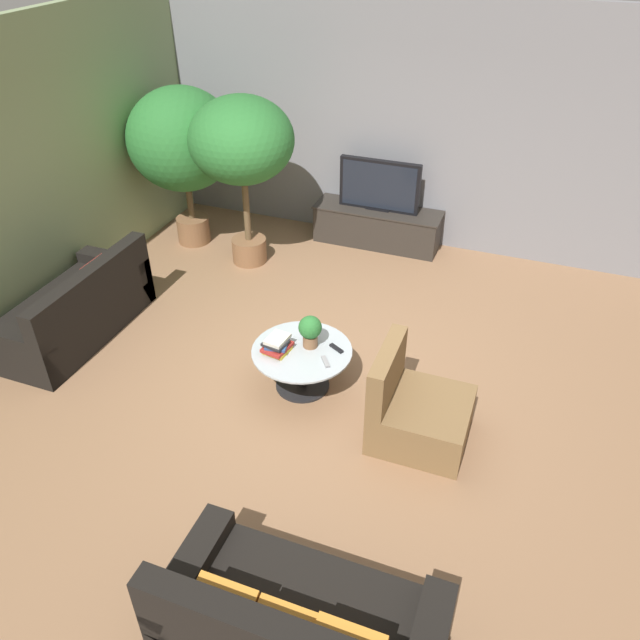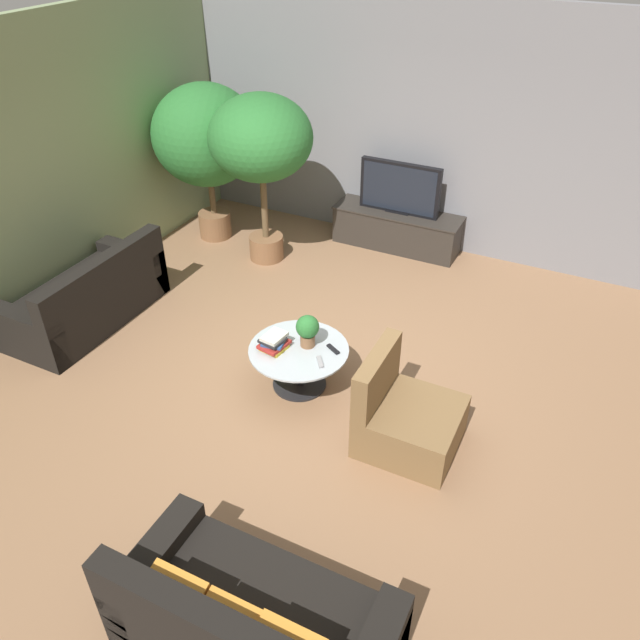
{
  "view_description": "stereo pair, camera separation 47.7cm",
  "coord_description": "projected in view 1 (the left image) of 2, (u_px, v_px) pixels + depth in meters",
  "views": [
    {
      "loc": [
        1.67,
        -4.31,
        3.96
      ],
      "look_at": [
        -0.05,
        0.25,
        0.55
      ],
      "focal_mm": 35.0,
      "sensor_mm": 36.0,
      "label": 1
    },
    {
      "loc": [
        2.11,
        -4.13,
        3.96
      ],
      "look_at": [
        -0.05,
        0.25,
        0.55
      ],
      "focal_mm": 35.0,
      "sensor_mm": 36.0,
      "label": 2
    }
  ],
  "objects": [
    {
      "name": "ground_plane",
      "position": [
        315.0,
        381.0,
        6.06
      ],
      "size": [
        24.0,
        24.0,
        0.0
      ],
      "primitive_type": "plane",
      "color": "#8C6647"
    },
    {
      "name": "back_wall_stone",
      "position": [
        409.0,
        127.0,
        7.7
      ],
      "size": [
        7.4,
        0.12,
        3.0
      ],
      "primitive_type": "cube",
      "color": "slate",
      "rests_on": "ground"
    },
    {
      "name": "side_wall_left",
      "position": [
        21.0,
        181.0,
        6.3
      ],
      "size": [
        0.12,
        7.4,
        3.0
      ],
      "primitive_type": "cube",
      "color": "gray",
      "rests_on": "ground"
    },
    {
      "name": "media_console",
      "position": [
        377.0,
        226.0,
        8.24
      ],
      "size": [
        1.67,
        0.5,
        0.5
      ],
      "color": "#2D2823",
      "rests_on": "ground"
    },
    {
      "name": "television",
      "position": [
        379.0,
        186.0,
        7.91
      ],
      "size": [
        1.04,
        0.13,
        0.66
      ],
      "color": "black",
      "rests_on": "media_console"
    },
    {
      "name": "coffee_table",
      "position": [
        302.0,
        361.0,
        5.83
      ],
      "size": [
        0.94,
        0.94,
        0.43
      ],
      "color": "black",
      "rests_on": "ground"
    },
    {
      "name": "couch_by_wall",
      "position": [
        75.0,
        311.0,
        6.54
      ],
      "size": [
        0.84,
        1.76,
        0.84
      ],
      "rotation": [
        0.0,
        0.0,
        -1.57
      ],
      "color": "black",
      "rests_on": "ground"
    },
    {
      "name": "couch_near_entry",
      "position": [
        299.0,
        630.0,
        3.73
      ],
      "size": [
        1.7,
        0.84,
        0.84
      ],
      "rotation": [
        0.0,
        0.0,
        3.14
      ],
      "color": "black",
      "rests_on": "ground"
    },
    {
      "name": "armchair_wicker",
      "position": [
        415.0,
        412.0,
        5.31
      ],
      "size": [
        0.8,
        0.76,
        0.86
      ],
      "rotation": [
        0.0,
        0.0,
        1.57
      ],
      "color": "brown",
      "rests_on": "ground"
    },
    {
      "name": "potted_palm_tall",
      "position": [
        182.0,
        142.0,
        7.67
      ],
      "size": [
        1.34,
        1.34,
        2.03
      ],
      "color": "brown",
      "rests_on": "ground"
    },
    {
      "name": "potted_palm_corner",
      "position": [
        242.0,
        145.0,
        7.14
      ],
      "size": [
        1.22,
        1.22,
        2.07
      ],
      "color": "brown",
      "rests_on": "ground"
    },
    {
      "name": "potted_plant_tabletop",
      "position": [
        310.0,
        330.0,
        5.7
      ],
      "size": [
        0.22,
        0.22,
        0.32
      ],
      "color": "brown",
      "rests_on": "coffee_table"
    },
    {
      "name": "book_stack",
      "position": [
        277.0,
        345.0,
        5.7
      ],
      "size": [
        0.25,
        0.3,
        0.15
      ],
      "color": "gold",
      "rests_on": "coffee_table"
    },
    {
      "name": "remote_black",
      "position": [
        336.0,
        348.0,
        5.76
      ],
      "size": [
        0.16,
        0.11,
        0.02
      ],
      "primitive_type": "cube",
      "rotation": [
        0.0,
        0.0,
        1.06
      ],
      "color": "black",
      "rests_on": "coffee_table"
    },
    {
      "name": "remote_silver",
      "position": [
        326.0,
        362.0,
        5.6
      ],
      "size": [
        0.13,
        0.15,
        0.02
      ],
      "primitive_type": "cube",
      "rotation": [
        0.0,
        0.0,
        0.63
      ],
      "color": "gray",
      "rests_on": "coffee_table"
    }
  ]
}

